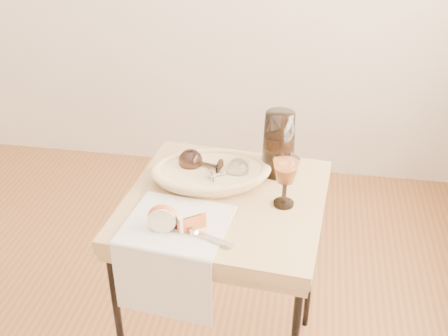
% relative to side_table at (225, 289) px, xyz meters
% --- Properties ---
extents(side_table, '(0.66, 0.66, 0.78)m').
position_rel_side_table_xyz_m(side_table, '(0.00, 0.00, 0.00)').
color(side_table, olive).
rests_on(side_table, floor).
extents(tea_towel, '(0.32, 0.30, 0.01)m').
position_rel_side_table_xyz_m(tea_towel, '(-0.12, -0.16, 0.39)').
color(tea_towel, silver).
rests_on(tea_towel, side_table).
extents(bread_basket, '(0.40, 0.32, 0.05)m').
position_rel_side_table_xyz_m(bread_basket, '(-0.06, 0.09, 0.42)').
color(bread_basket, tan).
rests_on(bread_basket, side_table).
extents(goblet_lying_a, '(0.15, 0.11, 0.08)m').
position_rel_side_table_xyz_m(goblet_lying_a, '(-0.09, 0.11, 0.44)').
color(goblet_lying_a, '#362219').
rests_on(goblet_lying_a, bread_basket).
extents(goblet_lying_b, '(0.14, 0.13, 0.07)m').
position_rel_side_table_xyz_m(goblet_lying_b, '(-0.01, 0.07, 0.44)').
color(goblet_lying_b, white).
rests_on(goblet_lying_b, bread_basket).
extents(pitcher, '(0.24, 0.28, 0.26)m').
position_rel_side_table_xyz_m(pitcher, '(0.15, 0.18, 0.50)').
color(pitcher, black).
rests_on(pitcher, side_table).
extents(wine_goblet, '(0.10, 0.10, 0.16)m').
position_rel_side_table_xyz_m(wine_goblet, '(0.18, -0.01, 0.47)').
color(wine_goblet, white).
rests_on(wine_goblet, side_table).
extents(apple_half, '(0.09, 0.06, 0.08)m').
position_rel_side_table_xyz_m(apple_half, '(-0.15, -0.19, 0.44)').
color(apple_half, '#BF0017').
rests_on(apple_half, tea_towel).
extents(apple_wedge, '(0.08, 0.07, 0.05)m').
position_rel_side_table_xyz_m(apple_wedge, '(-0.08, -0.18, 0.42)').
color(apple_wedge, beige).
rests_on(apple_wedge, tea_towel).
extents(table_knife, '(0.21, 0.09, 0.02)m').
position_rel_side_table_xyz_m(table_knife, '(-0.05, -0.21, 0.41)').
color(table_knife, silver).
rests_on(table_knife, tea_towel).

